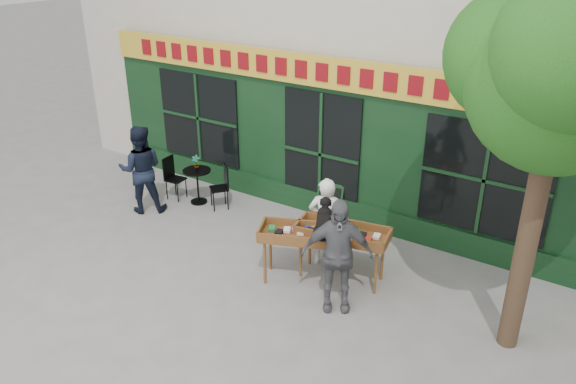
# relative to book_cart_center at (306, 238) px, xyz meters

# --- Properties ---
(ground) EXTENTS (80.00, 80.00, 0.00)m
(ground) POSITION_rel_book_cart_center_xyz_m (-1.03, -0.07, -0.82)
(ground) COLOR slate
(ground) RESTS_ON ground
(street_tree) EXTENTS (3.05, 2.90, 5.60)m
(street_tree) POSITION_rel_book_cart_center_xyz_m (3.31, 0.29, 3.29)
(street_tree) COLOR #382619
(street_tree) RESTS_ON ground
(book_cart_center) EXTENTS (1.62, 1.14, 0.99)m
(book_cart_center) POSITION_rel_book_cart_center_xyz_m (0.00, 0.00, 0.00)
(book_cart_center) COLOR brown
(book_cart_center) RESTS_ON ground
(dog) EXTENTS (0.54, 0.68, 0.60)m
(dog) POSITION_rel_book_cart_center_xyz_m (0.35, -0.05, 0.47)
(dog) COLOR black
(dog) RESTS_ON book_cart_center
(woman) EXTENTS (0.70, 0.59, 1.64)m
(woman) POSITION_rel_book_cart_center_xyz_m (0.00, 0.65, -0.00)
(woman) COLOR white
(woman) RESTS_ON ground
(book_cart_right) EXTENTS (1.59, 0.88, 0.99)m
(book_cart_right) POSITION_rel_book_cart_center_xyz_m (0.47, 0.39, 0.00)
(book_cart_right) COLOR brown
(book_cart_right) RESTS_ON ground
(man_right) EXTENTS (1.17, 0.94, 1.86)m
(man_right) POSITION_rel_book_cart_center_xyz_m (0.77, -0.36, 0.11)
(man_right) COLOR #525357
(man_right) RESTS_ON ground
(bistro_table) EXTENTS (0.60, 0.60, 0.76)m
(bistro_table) POSITION_rel_book_cart_center_xyz_m (-3.53, 1.29, -0.28)
(bistro_table) COLOR black
(bistro_table) RESTS_ON ground
(bistro_chair_left) EXTENTS (0.40, 0.39, 0.95)m
(bistro_chair_left) POSITION_rel_book_cart_center_xyz_m (-4.17, 1.19, -0.26)
(bistro_chair_left) COLOR black
(bistro_chair_left) RESTS_ON ground
(bistro_chair_right) EXTENTS (0.51, 0.51, 0.95)m
(bistro_chair_right) POSITION_rel_book_cart_center_xyz_m (-2.92, 1.41, -0.26)
(bistro_chair_right) COLOR black
(bistro_chair_right) RESTS_ON ground
(potted_plant) EXTENTS (0.21, 0.17, 0.33)m
(potted_plant) POSITION_rel_book_cart_center_xyz_m (-3.53, 1.29, 0.11)
(potted_plant) COLOR gray
(potted_plant) RESTS_ON bistro_table
(man_left) EXTENTS (1.15, 1.13, 1.87)m
(man_left) POSITION_rel_book_cart_center_xyz_m (-4.23, 0.39, 0.11)
(man_left) COLOR black
(man_left) RESTS_ON ground
(chalkboard) EXTENTS (0.58, 0.25, 0.79)m
(chalkboard) POSITION_rel_book_cart_center_xyz_m (-0.75, 2.12, -0.42)
(chalkboard) COLOR black
(chalkboard) RESTS_ON ground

